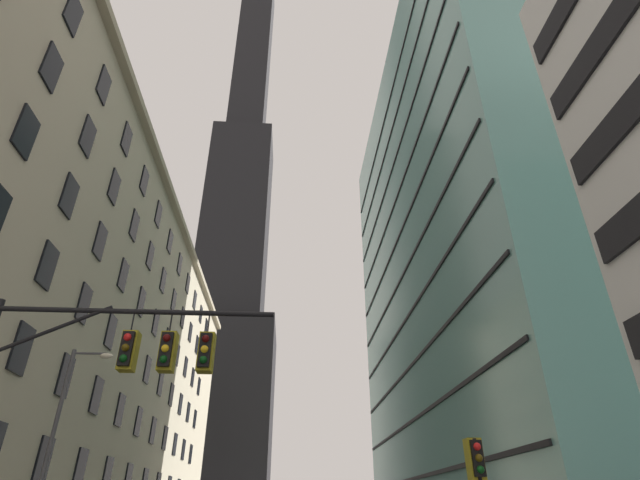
{
  "coord_description": "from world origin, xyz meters",
  "views": [
    {
      "loc": [
        1.22,
        -9.21,
        1.71
      ],
      "look_at": [
        2.77,
        15.36,
        15.69
      ],
      "focal_mm": 27.05,
      "sensor_mm": 36.0,
      "label": 1
    }
  ],
  "objects": [
    {
      "name": "glass_office_midrise",
      "position": [
        18.63,
        29.48,
        23.17
      ],
      "size": [
        15.36,
        41.19,
        46.33
      ],
      "color": "slate",
      "rests_on": "ground"
    },
    {
      "name": "dark_skyscraper",
      "position": [
        -13.38,
        96.56,
        54.34
      ],
      "size": [
        22.38,
        22.38,
        187.75
      ],
      "color": "black",
      "rests_on": "ground"
    },
    {
      "name": "traffic_light_near_right",
      "position": [
        6.32,
        4.72,
        2.81
      ],
      "size": [
        0.4,
        0.63,
        3.36
      ],
      "color": "black",
      "rests_on": "sidewalk_right"
    },
    {
      "name": "street_lamppost",
      "position": [
        -7.98,
        12.14,
        4.72
      ],
      "size": [
        1.79,
        0.32,
        7.79
      ],
      "color": "#47474C",
      "rests_on": "sidewalk_left"
    },
    {
      "name": "traffic_signal_mast",
      "position": [
        -3.34,
        3.48,
        4.91
      ],
      "size": [
        7.52,
        0.63,
        6.58
      ],
      "color": "black",
      "rests_on": "sidewalk_left"
    },
    {
      "name": "station_building",
      "position": [
        -19.33,
        31.19,
        14.58
      ],
      "size": [
        17.33,
        74.39,
        29.21
      ],
      "color": "#BCAF93",
      "rests_on": "ground"
    }
  ]
}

